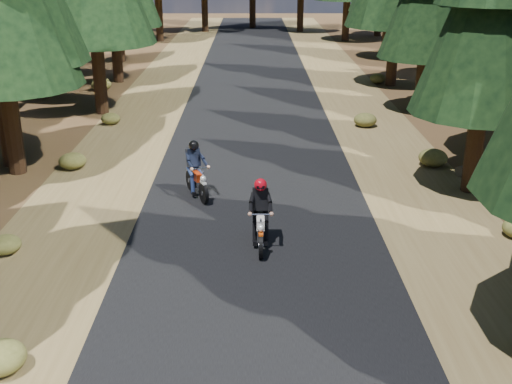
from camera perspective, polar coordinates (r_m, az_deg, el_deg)
ground at (r=14.00m, az=0.04°, el=-6.39°), size 120.00×120.00×0.00m
road at (r=18.59m, az=-0.07°, el=0.64°), size 6.00×100.00×0.01m
shoulder_l at (r=19.13m, az=-13.99°, el=0.58°), size 3.20×100.00×0.01m
shoulder_r at (r=19.17m, az=13.81°, el=0.64°), size 3.20×100.00×0.01m
understory_shrubs at (r=21.89m, az=3.07°, el=4.41°), size 16.48×30.80×0.62m
rider_lead at (r=14.54m, az=0.40°, el=-2.97°), size 0.54×1.78×1.59m
rider_follow at (r=17.61m, az=-5.30°, el=1.18°), size 1.17×1.81×1.56m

